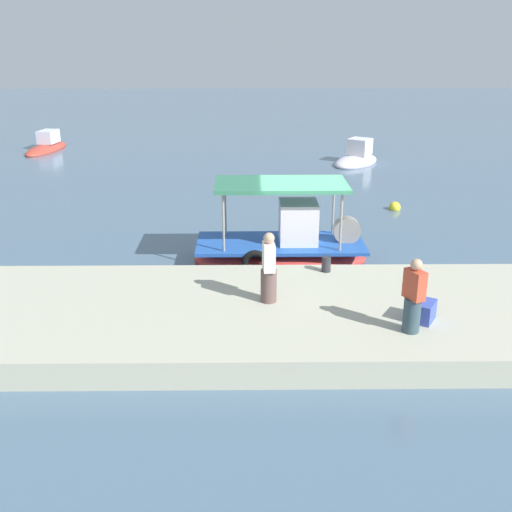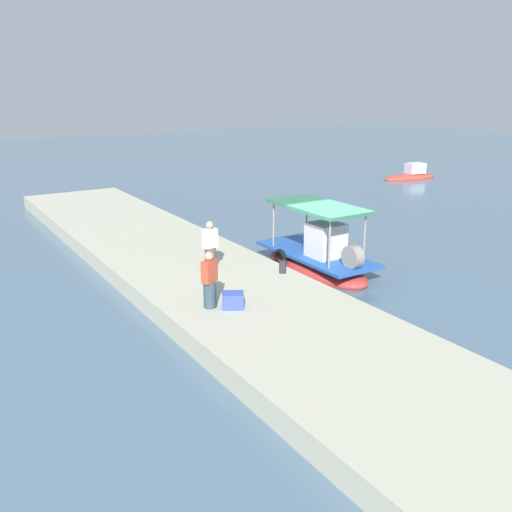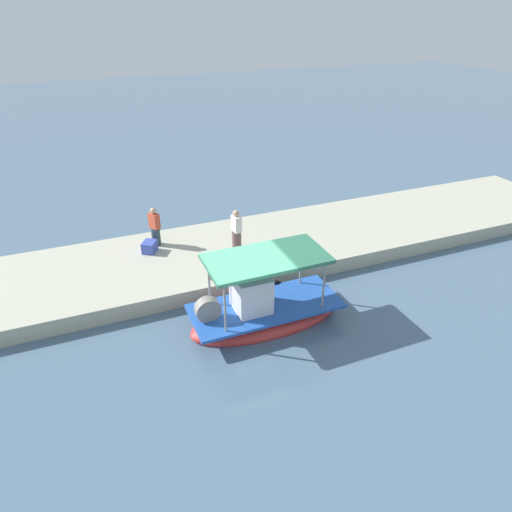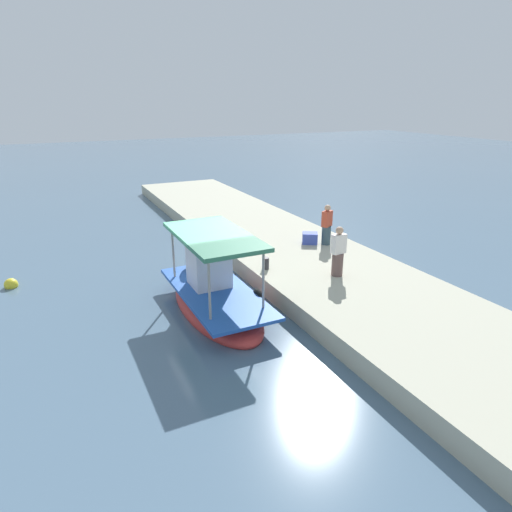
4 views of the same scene
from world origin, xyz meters
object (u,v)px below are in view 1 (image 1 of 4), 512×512
at_px(mooring_bollard, 326,264).
at_px(moored_boat_near, 47,147).
at_px(moored_boat_mid, 357,159).
at_px(cargo_crate, 422,311).
at_px(fisherman_by_crate, 413,299).
at_px(main_fishing_boat, 283,248).
at_px(fisherman_near_bollard, 269,271).
at_px(marker_buoy, 395,207).

xyz_separation_m(mooring_bollard, moored_boat_near, (-13.86, 20.93, -0.63)).
relative_size(moored_boat_near, moored_boat_mid, 1.14).
bearing_deg(cargo_crate, fisherman_by_crate, -125.71).
distance_m(main_fishing_boat, cargo_crate, 5.85).
xyz_separation_m(main_fishing_boat, cargo_crate, (2.74, -5.16, 0.38)).
bearing_deg(moored_boat_near, fisherman_by_crate, -57.98).
xyz_separation_m(cargo_crate, moored_boat_mid, (1.91, 19.84, -0.60)).
distance_m(fisherman_by_crate, moored_boat_mid, 20.52).
height_order(cargo_crate, moored_boat_near, moored_boat_near).
height_order(fisherman_near_bollard, moored_boat_near, fisherman_near_bollard).
xyz_separation_m(fisherman_by_crate, moored_boat_near, (-15.23, 24.35, -1.16)).
xyz_separation_m(mooring_bollard, marker_buoy, (3.66, 8.01, -0.72)).
relative_size(mooring_bollard, marker_buoy, 0.90).
xyz_separation_m(marker_buoy, moored_boat_near, (-17.52, 12.91, 0.09)).
bearing_deg(moored_boat_mid, moored_boat_near, 167.15).
bearing_deg(marker_buoy, moored_boat_near, 143.61).
relative_size(mooring_bollard, cargo_crate, 0.68).
height_order(fisherman_near_bollard, mooring_bollard, fisherman_near_bollard).
height_order(marker_buoy, moored_boat_near, moored_boat_near).
relative_size(main_fishing_boat, moored_boat_mid, 1.31).
relative_size(main_fishing_boat, cargo_crate, 8.64).
relative_size(cargo_crate, moored_boat_mid, 0.15).
bearing_deg(moored_boat_near, cargo_crate, -56.79).
distance_m(fisherman_near_bollard, cargo_crate, 3.51).
height_order(main_fishing_boat, moored_boat_near, main_fishing_boat).
bearing_deg(fisherman_near_bollard, mooring_bollard, 49.87).
height_order(main_fishing_boat, fisherman_by_crate, main_fishing_boat).
relative_size(main_fishing_boat, marker_buoy, 11.47).
relative_size(marker_buoy, moored_boat_mid, 0.11).
distance_m(mooring_bollard, moored_boat_near, 25.11).
xyz_separation_m(moored_boat_near, moored_boat_mid, (17.52, -3.99, 0.05)).
height_order(mooring_bollard, moored_boat_near, moored_boat_near).
distance_m(cargo_crate, moored_boat_mid, 19.94).
relative_size(fisherman_by_crate, moored_boat_near, 0.36).
xyz_separation_m(fisherman_by_crate, moored_boat_mid, (2.29, 20.36, -1.12)).
bearing_deg(fisherman_by_crate, main_fishing_boat, 112.59).
height_order(cargo_crate, marker_buoy, cargo_crate).
xyz_separation_m(mooring_bollard, cargo_crate, (1.74, -2.90, 0.02)).
bearing_deg(cargo_crate, moored_boat_mid, 84.49).
bearing_deg(fisherman_by_crate, moored_boat_mid, 83.58).
relative_size(mooring_bollard, moored_boat_mid, 0.10).
height_order(main_fishing_boat, fisherman_near_bollard, main_fishing_boat).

